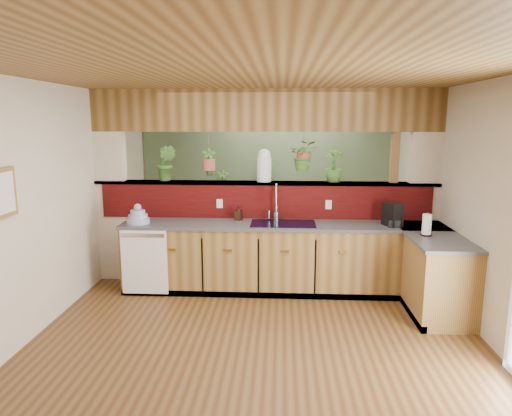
# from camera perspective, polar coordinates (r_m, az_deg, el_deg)

# --- Properties ---
(ground) EXTENTS (4.60, 7.00, 0.01)m
(ground) POSITION_cam_1_polar(r_m,az_deg,el_deg) (5.21, 0.47, -14.02)
(ground) COLOR #55361A
(ground) RESTS_ON ground
(ceiling) EXTENTS (4.60, 7.00, 0.01)m
(ceiling) POSITION_cam_1_polar(r_m,az_deg,el_deg) (4.74, 0.52, 15.82)
(ceiling) COLOR brown
(ceiling) RESTS_ON ground
(wall_back) EXTENTS (4.60, 0.02, 2.60)m
(wall_back) POSITION_cam_1_polar(r_m,az_deg,el_deg) (8.27, 1.66, 4.64)
(wall_back) COLOR beige
(wall_back) RESTS_ON ground
(wall_left) EXTENTS (0.02, 7.00, 2.60)m
(wall_left) POSITION_cam_1_polar(r_m,az_deg,el_deg) (5.43, -24.56, 0.42)
(wall_left) COLOR beige
(wall_left) RESTS_ON ground
(wall_right) EXTENTS (0.02, 7.00, 2.60)m
(wall_right) POSITION_cam_1_polar(r_m,az_deg,el_deg) (5.23, 26.54, -0.09)
(wall_right) COLOR beige
(wall_right) RESTS_ON ground
(pass_through_partition) EXTENTS (4.60, 0.21, 2.60)m
(pass_through_partition) POSITION_cam_1_polar(r_m,az_deg,el_deg) (6.15, 1.37, 1.49)
(pass_through_partition) COLOR beige
(pass_through_partition) RESTS_ON ground
(pass_through_ledge) EXTENTS (4.60, 0.21, 0.04)m
(pass_through_ledge) POSITION_cam_1_polar(r_m,az_deg,el_deg) (6.13, 1.10, 3.15)
(pass_through_ledge) COLOR brown
(pass_through_ledge) RESTS_ON ground
(header_beam) EXTENTS (4.60, 0.15, 0.55)m
(header_beam) POSITION_cam_1_polar(r_m,az_deg,el_deg) (6.08, 1.13, 12.11)
(header_beam) COLOR brown
(header_beam) RESTS_ON ground
(sage_backwall) EXTENTS (4.55, 0.02, 2.55)m
(sage_backwall) POSITION_cam_1_polar(r_m,az_deg,el_deg) (8.25, 1.66, 4.63)
(sage_backwall) COLOR #566E4B
(sage_backwall) RESTS_ON ground
(countertop) EXTENTS (4.14, 1.52, 0.90)m
(countertop) POSITION_cam_1_polar(r_m,az_deg,el_deg) (5.88, 9.11, -6.51)
(countertop) COLOR brown
(countertop) RESTS_ON ground
(dishwasher) EXTENTS (0.58, 0.03, 0.82)m
(dishwasher) POSITION_cam_1_polar(r_m,az_deg,el_deg) (5.90, -13.80, -6.55)
(dishwasher) COLOR white
(dishwasher) RESTS_ON ground
(navy_sink) EXTENTS (0.82, 0.50, 0.18)m
(navy_sink) POSITION_cam_1_polar(r_m,az_deg,el_deg) (5.86, 3.39, -2.69)
(navy_sink) COLOR black
(navy_sink) RESTS_ON countertop
(framed_print) EXTENTS (0.04, 0.35, 0.45)m
(framed_print) POSITION_cam_1_polar(r_m,az_deg,el_deg) (4.69, -28.99, 1.66)
(framed_print) COLOR brown
(framed_print) RESTS_ON wall_left
(faucet) EXTENTS (0.22, 0.22, 0.50)m
(faucet) POSITION_cam_1_polar(r_m,az_deg,el_deg) (5.94, 2.50, 0.92)
(faucet) COLOR #B7B7B2
(faucet) RESTS_ON countertop
(dish_stack) EXTENTS (0.29, 0.29, 0.26)m
(dish_stack) POSITION_cam_1_polar(r_m,az_deg,el_deg) (6.00, -14.53, -1.15)
(dish_stack) COLOR #939EBE
(dish_stack) RESTS_ON countertop
(soap_dispenser) EXTENTS (0.11, 0.11, 0.19)m
(soap_dispenser) POSITION_cam_1_polar(r_m,az_deg,el_deg) (6.01, -2.19, -0.64)
(soap_dispenser) COLOR #341D12
(soap_dispenser) RESTS_ON countertop
(coffee_maker) EXTENTS (0.16, 0.26, 0.29)m
(coffee_maker) POSITION_cam_1_polar(r_m,az_deg,el_deg) (5.91, 16.71, -0.89)
(coffee_maker) COLOR black
(coffee_maker) RESTS_ON countertop
(paper_towel) EXTENTS (0.12, 0.12, 0.27)m
(paper_towel) POSITION_cam_1_polar(r_m,az_deg,el_deg) (5.54, 20.56, -2.03)
(paper_towel) COLOR black
(paper_towel) RESTS_ON countertop
(glass_jar) EXTENTS (0.19, 0.19, 0.43)m
(glass_jar) POSITION_cam_1_polar(r_m,az_deg,el_deg) (6.10, 1.02, 5.35)
(glass_jar) COLOR silver
(glass_jar) RESTS_ON pass_through_ledge
(ledge_plant_left) EXTENTS (0.29, 0.25, 0.48)m
(ledge_plant_left) POSITION_cam_1_polar(r_m,az_deg,el_deg) (6.29, -11.15, 5.53)
(ledge_plant_left) COLOR #356222
(ledge_plant_left) RESTS_ON pass_through_ledge
(ledge_plant_right) EXTENTS (0.29, 0.29, 0.43)m
(ledge_plant_right) POSITION_cam_1_polar(r_m,az_deg,el_deg) (6.14, 9.70, 5.20)
(ledge_plant_right) COLOR #356222
(ledge_plant_right) RESTS_ON pass_through_ledge
(hanging_plant_a) EXTENTS (0.22, 0.18, 0.51)m
(hanging_plant_a) POSITION_cam_1_polar(r_m,az_deg,el_deg) (6.16, -5.96, 6.83)
(hanging_plant_a) COLOR brown
(hanging_plant_a) RESTS_ON header_beam
(hanging_plant_b) EXTENTS (0.37, 0.33, 0.52)m
(hanging_plant_b) POSITION_cam_1_polar(r_m,az_deg,el_deg) (6.08, 6.00, 8.15)
(hanging_plant_b) COLOR brown
(hanging_plant_b) RESTS_ON header_beam
(shelving_console) EXTENTS (1.41, 0.48, 0.92)m
(shelving_console) POSITION_cam_1_polar(r_m,az_deg,el_deg) (8.17, -1.33, -1.11)
(shelving_console) COLOR black
(shelving_console) RESTS_ON ground
(shelf_plant_a) EXTENTS (0.21, 0.15, 0.38)m
(shelf_plant_a) POSITION_cam_1_polar(r_m,az_deg,el_deg) (8.10, -4.18, 3.45)
(shelf_plant_a) COLOR #356222
(shelf_plant_a) RESTS_ON shelving_console
(shelf_plant_b) EXTENTS (0.34, 0.34, 0.53)m
(shelf_plant_b) POSITION_cam_1_polar(r_m,az_deg,el_deg) (8.03, 1.21, 3.92)
(shelf_plant_b) COLOR #356222
(shelf_plant_b) RESTS_ON shelving_console
(floor_plant) EXTENTS (0.80, 0.74, 0.73)m
(floor_plant) POSITION_cam_1_polar(r_m,az_deg,el_deg) (7.45, 11.17, -3.55)
(floor_plant) COLOR #356222
(floor_plant) RESTS_ON ground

